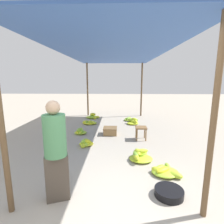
# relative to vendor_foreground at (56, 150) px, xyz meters

# --- Properties ---
(canopy_post_front_left) EXTENTS (0.08, 0.08, 2.64)m
(canopy_post_front_left) POSITION_rel_vendor_foreground_xyz_m (-0.59, -0.29, 0.50)
(canopy_post_front_left) COLOR brown
(canopy_post_front_left) RESTS_ON ground
(canopy_post_front_right) EXTENTS (0.08, 0.08, 2.64)m
(canopy_post_front_right) POSITION_rel_vendor_foreground_xyz_m (2.14, -0.29, 0.50)
(canopy_post_front_right) COLOR brown
(canopy_post_front_right) RESTS_ON ground
(canopy_post_back_left) EXTENTS (0.08, 0.08, 2.64)m
(canopy_post_back_left) POSITION_rel_vendor_foreground_xyz_m (-0.59, 6.41, 0.50)
(canopy_post_back_left) COLOR brown
(canopy_post_back_left) RESTS_ON ground
(canopy_post_back_right) EXTENTS (0.08, 0.08, 2.64)m
(canopy_post_back_right) POSITION_rel_vendor_foreground_xyz_m (2.14, 6.41, 0.50)
(canopy_post_back_right) COLOR brown
(canopy_post_back_right) RESTS_ON ground
(canopy_tarp) EXTENTS (3.13, 7.10, 0.04)m
(canopy_tarp) POSITION_rel_vendor_foreground_xyz_m (0.77, 3.06, 1.84)
(canopy_tarp) COLOR #33569E
(canopy_tarp) RESTS_ON canopy_post_front_left
(vendor_foreground) EXTENTS (0.43, 0.43, 1.57)m
(vendor_foreground) POSITION_rel_vendor_foreground_xyz_m (0.00, 0.00, 0.00)
(vendor_foreground) COLOR #4C4238
(vendor_foreground) RESTS_ON ground
(stool) EXTENTS (0.34, 0.34, 0.41)m
(stool) POSITION_rel_vendor_foreground_xyz_m (1.67, 2.81, -0.49)
(stool) COLOR brown
(stool) RESTS_ON ground
(basin_black) EXTENTS (0.47, 0.47, 0.12)m
(basin_black) POSITION_rel_vendor_foreground_xyz_m (1.78, 0.11, -0.76)
(basin_black) COLOR black
(basin_black) RESTS_ON ground
(banana_pile_left_0) EXTENTS (0.43, 0.41, 0.20)m
(banana_pile_left_0) POSITION_rel_vendor_foreground_xyz_m (-0.35, 3.30, -0.74)
(banana_pile_left_0) COLOR #B1CB2D
(banana_pile_left_0) RESTS_ON ground
(banana_pile_left_1) EXTENTS (0.44, 0.56, 0.19)m
(banana_pile_left_1) POSITION_rel_vendor_foreground_xyz_m (0.04, 2.24, -0.74)
(banana_pile_left_1) COLOR #9FC430
(banana_pile_left_1) RESTS_ON ground
(banana_pile_left_2) EXTENTS (0.65, 0.54, 0.18)m
(banana_pile_left_2) POSITION_rel_vendor_foreground_xyz_m (-0.25, 4.64, -0.75)
(banana_pile_left_2) COLOR #BFD12A
(banana_pile_left_2) RESTS_ON ground
(banana_pile_left_3) EXTENTS (0.67, 0.60, 0.26)m
(banana_pile_left_3) POSITION_rel_vendor_foreground_xyz_m (-0.26, 5.74, -0.74)
(banana_pile_left_3) COLOR yellow
(banana_pile_left_3) RESTS_ON ground
(banana_pile_right_0) EXTENTS (0.54, 0.60, 0.27)m
(banana_pile_right_0) POSITION_rel_vendor_foreground_xyz_m (1.46, 1.41, -0.72)
(banana_pile_right_0) COLOR #CCD628
(banana_pile_right_0) RESTS_ON ground
(banana_pile_right_1) EXTENTS (0.62, 0.60, 0.16)m
(banana_pile_right_1) POSITION_rel_vendor_foreground_xyz_m (1.88, 0.78, -0.76)
(banana_pile_right_1) COLOR #C4D329
(banana_pile_right_1) RESTS_ON ground
(banana_pile_right_2) EXTENTS (0.48, 0.52, 0.27)m
(banana_pile_right_2) POSITION_rel_vendor_foreground_xyz_m (1.60, 4.67, -0.71)
(banana_pile_right_2) COLOR #7BB636
(banana_pile_right_2) RESTS_ON ground
(banana_pile_right_3) EXTENTS (0.46, 0.51, 0.17)m
(banana_pile_right_3) POSITION_rel_vendor_foreground_xyz_m (1.47, 5.30, -0.75)
(banana_pile_right_3) COLOR yellow
(banana_pile_right_3) RESTS_ON ground
(crate_near) EXTENTS (0.47, 0.47, 0.24)m
(crate_near) POSITION_rel_vendor_foreground_xyz_m (0.69, 3.30, -0.70)
(crate_near) COLOR olive
(crate_near) RESTS_ON ground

